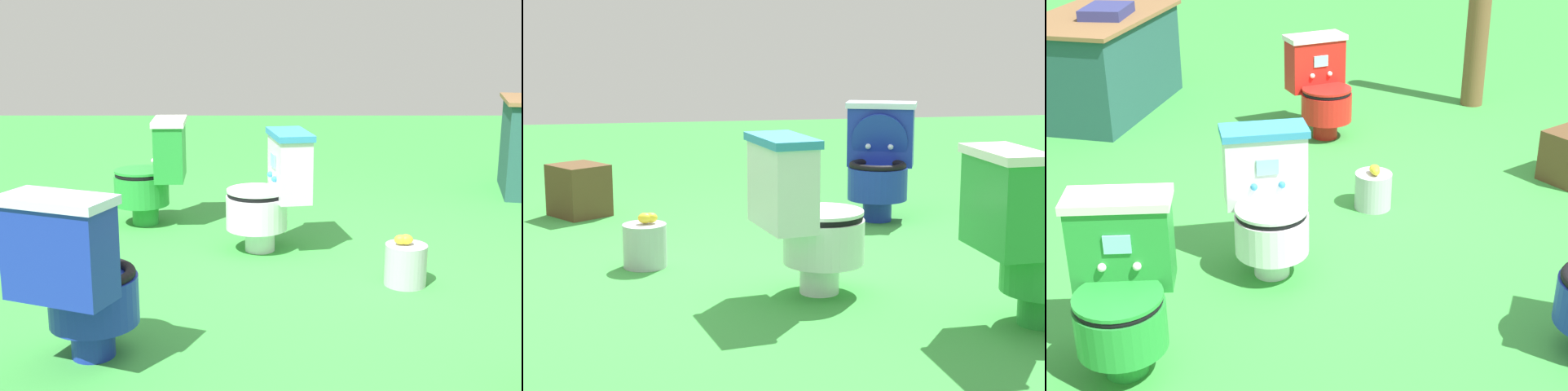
{
  "view_description": "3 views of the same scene",
  "coord_description": "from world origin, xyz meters",
  "views": [
    {
      "loc": [
        -0.68,
        -3.7,
        1.35
      ],
      "look_at": [
        -0.68,
        0.29,
        0.38
      ],
      "focal_mm": 49.31,
      "sensor_mm": 36.0,
      "label": 1
    },
    {
      "loc": [
        0.17,
        4.23,
        1.19
      ],
      "look_at": [
        -0.53,
        0.42,
        0.45
      ],
      "focal_mm": 60.72,
      "sensor_mm": 36.0,
      "label": 2
    },
    {
      "loc": [
        -4.12,
        0.35,
        2.03
      ],
      "look_at": [
        -0.7,
        0.28,
        0.44
      ],
      "focal_mm": 53.45,
      "sensor_mm": 36.0,
      "label": 3
    }
  ],
  "objects": [
    {
      "name": "lemon_bucket",
      "position": [
        0.08,
        -0.13,
        0.12
      ],
      "size": [
        0.22,
        0.22,
        0.28
      ],
      "color": "#B7B7BF",
      "rests_on": "ground"
    },
    {
      "name": "ground",
      "position": [
        0.0,
        0.0,
        0.0
      ],
      "size": [
        14.0,
        14.0,
        0.0
      ],
      "primitive_type": "plane",
      "color": "green"
    },
    {
      "name": "toilet_white",
      "position": [
        -0.62,
        0.47,
        0.37
      ],
      "size": [
        0.55,
        0.48,
        0.73
      ],
      "rotation": [
        0.0,
        0.0,
        1.74
      ],
      "color": "white",
      "rests_on": "ground"
    },
    {
      "name": "toilet_blue",
      "position": [
        -1.41,
        -1.03,
        0.37
      ],
      "size": [
        0.55,
        0.6,
        0.73
      ],
      "rotation": [
        0.0,
        0.0,
        5.91
      ],
      "color": "#192D9E",
      "rests_on": "ground"
    },
    {
      "name": "toilet_green",
      "position": [
        -1.41,
        1.05,
        0.37
      ],
      "size": [
        0.51,
        0.44,
        0.73
      ],
      "rotation": [
        0.0,
        0.0,
        1.62
      ],
      "color": "green",
      "rests_on": "ground"
    },
    {
      "name": "small_crate",
      "position": [
        0.46,
        -1.45,
        0.17
      ],
      "size": [
        0.43,
        0.44,
        0.33
      ],
      "primitive_type": "cube",
      "rotation": [
        0.0,
        0.0,
        0.61
      ],
      "color": "brown",
      "rests_on": "ground"
    }
  ]
}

